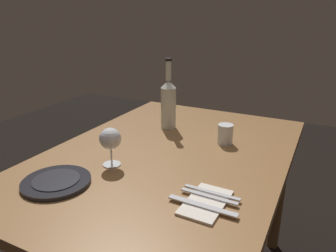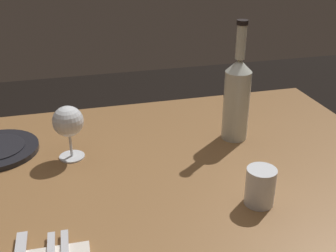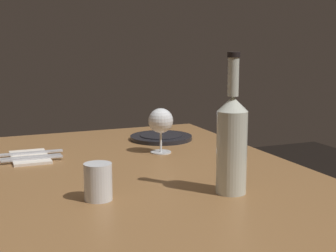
{
  "view_description": "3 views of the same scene",
  "coord_description": "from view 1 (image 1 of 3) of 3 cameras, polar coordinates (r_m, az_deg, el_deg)",
  "views": [
    {
      "loc": [
        1.05,
        0.53,
        1.27
      ],
      "look_at": [
        -0.08,
        -0.04,
        0.82
      ],
      "focal_mm": 34.41,
      "sensor_mm": 36.0,
      "label": 1
    },
    {
      "loc": [
        0.19,
        0.85,
        1.29
      ],
      "look_at": [
        -0.05,
        -0.04,
        0.85
      ],
      "focal_mm": 44.71,
      "sensor_mm": 36.0,
      "label": 2
    },
    {
      "loc": [
        -1.3,
        0.46,
        1.11
      ],
      "look_at": [
        -0.01,
        -0.08,
        0.86
      ],
      "focal_mm": 54.82,
      "sensor_mm": 36.0,
      "label": 3
    }
  ],
  "objects": [
    {
      "name": "dinner_plate",
      "position": [
        1.13,
        -19.16,
        -9.3
      ],
      "size": [
        0.22,
        0.22,
        0.02
      ],
      "color": "black",
      "rests_on": "dining_table"
    },
    {
      "name": "folded_napkin",
      "position": [
        0.98,
        6.73,
        -13.3
      ],
      "size": [
        0.19,
        0.11,
        0.01
      ],
      "color": "silver",
      "rests_on": "dining_table"
    },
    {
      "name": "wine_bottle",
      "position": [
        1.53,
        0.07,
        4.16
      ],
      "size": [
        0.07,
        0.07,
        0.33
      ],
      "color": "silver",
      "rests_on": "dining_table"
    },
    {
      "name": "dining_table",
      "position": [
        1.33,
        -0.02,
        -8.31
      ],
      "size": [
        1.3,
        0.9,
        0.74
      ],
      "color": "olive",
      "rests_on": "ground"
    },
    {
      "name": "table_knife",
      "position": [
        0.95,
        6.09,
        -13.86
      ],
      "size": [
        0.03,
        0.21,
        0.0
      ],
      "color": "silver",
      "rests_on": "folded_napkin"
    },
    {
      "name": "fork_inner",
      "position": [
        0.99,
        7.26,
        -12.27
      ],
      "size": [
        0.02,
        0.18,
        0.0
      ],
      "color": "silver",
      "rests_on": "folded_napkin"
    },
    {
      "name": "wine_glass_left",
      "position": [
        1.17,
        -10.18,
        -2.39
      ],
      "size": [
        0.08,
        0.08,
        0.14
      ],
      "color": "white",
      "rests_on": "dining_table"
    },
    {
      "name": "water_tumbler",
      "position": [
        1.39,
        10.1,
        -1.62
      ],
      "size": [
        0.06,
        0.06,
        0.09
      ],
      "color": "white",
      "rests_on": "dining_table"
    },
    {
      "name": "fork_outer",
      "position": [
        1.01,
        7.76,
        -11.59
      ],
      "size": [
        0.02,
        0.18,
        0.0
      ],
      "color": "silver",
      "rests_on": "folded_napkin"
    }
  ]
}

